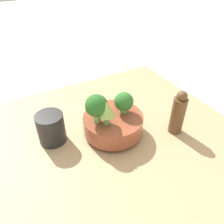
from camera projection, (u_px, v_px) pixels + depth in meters
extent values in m
plane|color=beige|center=(114.00, 142.00, 0.78)|extent=(6.00, 6.00, 0.00)
cube|color=tan|center=(114.00, 139.00, 0.77)|extent=(0.80, 0.85, 0.04)
cylinder|color=brown|center=(112.00, 132.00, 0.76)|extent=(0.09, 0.09, 0.01)
cylinder|color=brown|center=(112.00, 124.00, 0.74)|extent=(0.20, 0.20, 0.06)
cylinder|color=#609347|center=(107.00, 120.00, 0.68)|extent=(0.02, 0.02, 0.04)
cone|color=#93B751|center=(107.00, 109.00, 0.65)|extent=(0.05, 0.05, 0.05)
cylinder|color=#7AB256|center=(97.00, 117.00, 0.69)|extent=(0.02, 0.02, 0.04)
sphere|color=#286023|center=(96.00, 106.00, 0.67)|extent=(0.07, 0.07, 0.07)
cylinder|color=#7AB256|center=(123.00, 110.00, 0.74)|extent=(0.02, 0.02, 0.02)
sphere|color=#2D6B28|center=(124.00, 102.00, 0.72)|extent=(0.06, 0.06, 0.06)
cylinder|color=black|center=(51.00, 128.00, 0.71)|extent=(0.09, 0.09, 0.10)
cylinder|color=brown|center=(178.00, 116.00, 0.74)|extent=(0.05, 0.05, 0.13)
sphere|color=brown|center=(182.00, 96.00, 0.69)|extent=(0.03, 0.03, 0.03)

